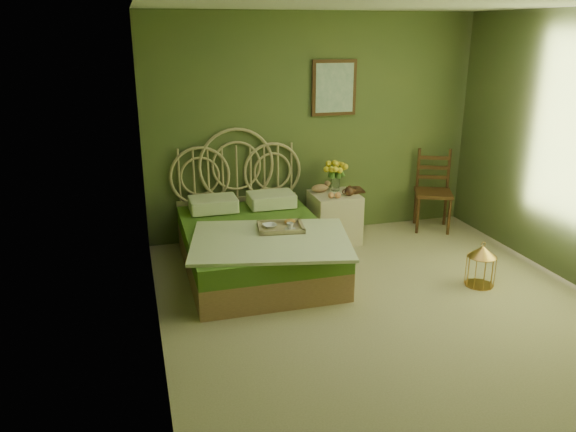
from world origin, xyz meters
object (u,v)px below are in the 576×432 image
object	(u,v)px
bed	(255,242)
nightstand	(334,211)
chair	(431,185)
birdcage	(481,266)

from	to	relation	value
bed	nightstand	bearing A→B (deg)	27.49
nightstand	chair	size ratio (longest dim) A/B	1.02
bed	chair	size ratio (longest dim) A/B	2.17
bed	chair	bearing A→B (deg)	16.05
bed	birdcage	distance (m)	2.27
nightstand	chair	bearing A→B (deg)	5.49
chair	bed	bearing A→B (deg)	-140.35
birdcage	nightstand	bearing A→B (deg)	121.13
nightstand	birdcage	distance (m)	1.84
nightstand	birdcage	bearing A→B (deg)	-58.87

